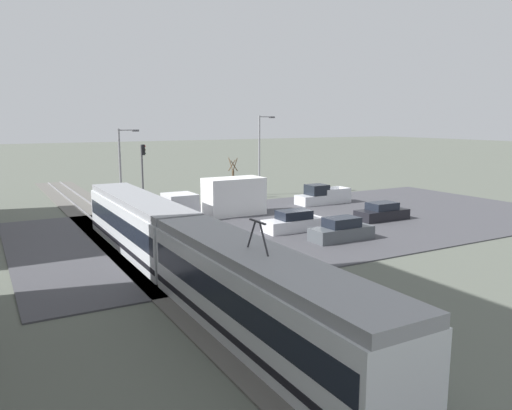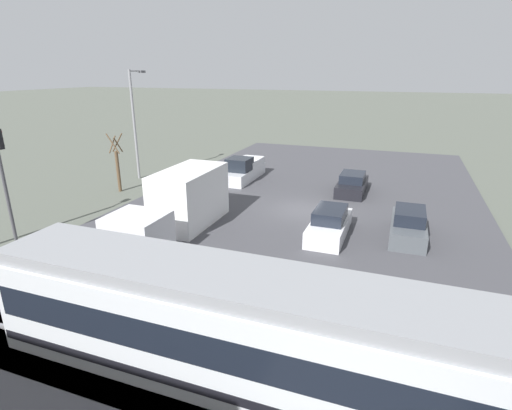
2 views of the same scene
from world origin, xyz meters
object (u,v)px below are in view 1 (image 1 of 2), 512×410
Objects in this scene: sedan_car_0 at (341,231)px; sedan_car_2 at (294,222)px; traffic_light_pole at (143,168)px; sedan_car_1 at (382,212)px; street_tree at (233,180)px; light_rail_tram at (183,250)px; pickup_truck at (322,196)px; box_truck at (221,199)px; street_lamp_near_crossing at (261,150)px; street_lamp_mid_block at (122,162)px.

sedan_car_2 is at bearing -162.94° from sedan_car_0.
sedan_car_1 is at bearing -133.54° from traffic_light_pole.
light_rail_tram is at bearing 147.95° from street_tree.
pickup_truck is 1.24× the size of sedan_car_1.
box_truck is at bearing -144.88° from traffic_light_pole.
sedan_car_0 is (-11.82, -3.34, -0.82)m from box_truck.
sedan_car_0 reaches higher than sedan_car_1.
street_lamp_near_crossing reaches higher than sedan_car_1.
traffic_light_pole is at bearing -156.55° from sedan_car_0.
light_rail_tram reaches higher than pickup_truck.
sedan_car_2 reaches higher than sedan_car_1.
light_rail_tram is at bearing 142.71° from street_lamp_near_crossing.
street_lamp_near_crossing is at bearing -44.85° from box_truck.
sedan_car_0 is at bearing 148.17° from pickup_truck.
sedan_car_2 is at bearing 168.99° from street_tree.
street_lamp_near_crossing is at bearing -86.76° from street_lamp_mid_block.
street_tree reaches higher than box_truck.
traffic_light_pole is (6.63, 4.66, 2.25)m from box_truck.
sedan_car_2 is (7.04, -11.34, -0.99)m from light_rail_tram.
pickup_truck is 9.53m from street_tree.
sedan_car_0 is 1.00× the size of sedan_car_1.
box_truck is at bearing 53.34° from sedan_car_1.
street_lamp_mid_block reaches higher than sedan_car_1.
street_tree is at bearing -81.07° from traffic_light_pole.
traffic_light_pole reaches higher than box_truck.
box_truck is 1.57× the size of pickup_truck.
sedan_car_1 is 21.38m from traffic_light_pole.
sedan_car_1 is (-8.76, 0.52, -0.13)m from pickup_truck.
light_rail_tram is at bearing 168.07° from traffic_light_pole.
sedan_car_0 is 0.52× the size of street_lamp_near_crossing.
light_rail_tram reaches higher than box_truck.
street_lamp_near_crossing reaches higher than street_lamp_mid_block.
pickup_truck is at bearing -85.81° from box_truck.
traffic_light_pole is at bearing -139.97° from street_lamp_mid_block.
light_rail_tram is 4.09× the size of street_lamp_mid_block.
street_tree is (8.19, -5.25, 0.41)m from box_truck.
sedan_car_2 is 18.89m from street_lamp_near_crossing.
traffic_light_pole is at bearing -154.91° from sedan_car_2.
street_tree is (23.10, -14.46, 0.25)m from light_rail_tram.
pickup_truck is (15.73, -20.40, -0.89)m from light_rail_tram.
sedan_car_0 is at bearing -164.23° from box_truck.
sedan_car_2 is 0.78× the size of traffic_light_pole.
pickup_truck is 0.93× the size of traffic_light_pole.
light_rail_tram reaches higher than sedan_car_0.
box_truck is 13.37m from street_lamp_near_crossing.
sedan_car_2 is at bearing -164.89° from box_truck.
pickup_truck is 1.28× the size of street_tree.
street_lamp_mid_block is (8.31, 6.07, 2.73)m from box_truck.
pickup_truck is 12.55m from sedan_car_2.
sedan_car_0 is 22.51m from street_lamp_mid_block.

